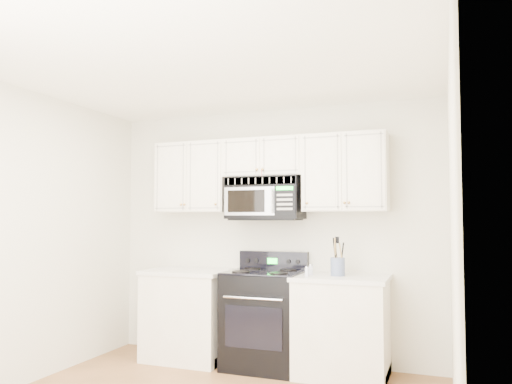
% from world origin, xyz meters
% --- Properties ---
extents(room, '(3.51, 3.51, 2.61)m').
position_xyz_m(room, '(0.00, 0.00, 1.30)').
color(room, '#9A633A').
rests_on(room, ground).
extents(base_cabinet_left, '(0.86, 0.65, 0.92)m').
position_xyz_m(base_cabinet_left, '(-0.80, 1.44, 0.43)').
color(base_cabinet_left, silver).
rests_on(base_cabinet_left, ground).
extents(base_cabinet_right, '(0.86, 0.65, 0.92)m').
position_xyz_m(base_cabinet_right, '(0.80, 1.44, 0.43)').
color(base_cabinet_right, silver).
rests_on(base_cabinet_right, ground).
extents(range, '(0.73, 0.67, 1.11)m').
position_xyz_m(range, '(0.04, 1.44, 0.48)').
color(range, black).
rests_on(range, ground).
extents(upper_cabinets, '(2.44, 0.37, 0.75)m').
position_xyz_m(upper_cabinets, '(0.00, 1.58, 1.93)').
color(upper_cabinets, silver).
rests_on(upper_cabinets, ground).
extents(microwave, '(0.76, 0.43, 0.42)m').
position_xyz_m(microwave, '(0.00, 1.55, 1.66)').
color(microwave, black).
rests_on(microwave, ground).
extents(utensil_crock, '(0.13, 0.13, 0.36)m').
position_xyz_m(utensil_crock, '(0.77, 1.43, 1.01)').
color(utensil_crock, slate).
rests_on(utensil_crock, base_cabinet_right).
extents(shaker_salt, '(0.04, 0.04, 0.09)m').
position_xyz_m(shaker_salt, '(0.51, 1.29, 0.97)').
color(shaker_salt, silver).
rests_on(shaker_salt, base_cabinet_right).
extents(shaker_pepper, '(0.04, 0.04, 0.10)m').
position_xyz_m(shaker_pepper, '(0.52, 1.40, 0.97)').
color(shaker_pepper, silver).
rests_on(shaker_pepper, base_cabinet_right).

